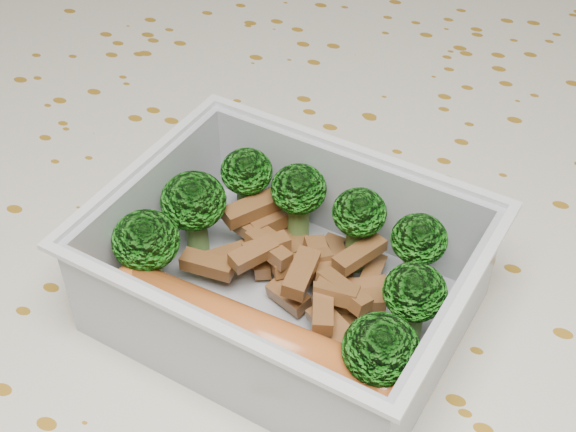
% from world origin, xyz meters
% --- Properties ---
extents(dining_table, '(1.40, 0.90, 0.75)m').
position_xyz_m(dining_table, '(0.00, 0.00, 0.67)').
color(dining_table, brown).
rests_on(dining_table, ground).
extents(tablecloth, '(1.46, 0.96, 0.19)m').
position_xyz_m(tablecloth, '(0.00, 0.00, 0.72)').
color(tablecloth, beige).
rests_on(tablecloth, dining_table).
extents(lunch_container, '(0.19, 0.16, 0.06)m').
position_xyz_m(lunch_container, '(0.01, -0.04, 0.78)').
color(lunch_container, silver).
rests_on(lunch_container, tablecloth).
extents(broccoli_florets, '(0.16, 0.11, 0.05)m').
position_xyz_m(broccoli_florets, '(0.01, -0.03, 0.79)').
color(broccoli_florets, '#608C3F').
rests_on(broccoli_florets, lunch_container).
extents(meat_pile, '(0.10, 0.08, 0.03)m').
position_xyz_m(meat_pile, '(0.01, -0.03, 0.77)').
color(meat_pile, brown).
rests_on(meat_pile, lunch_container).
extents(sausage, '(0.15, 0.03, 0.02)m').
position_xyz_m(sausage, '(0.01, -0.08, 0.78)').
color(sausage, '#BC5A23').
rests_on(sausage, lunch_container).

